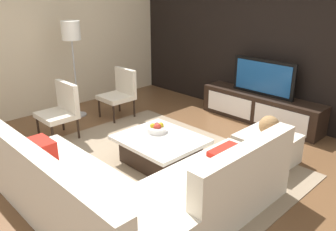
{
  "coord_description": "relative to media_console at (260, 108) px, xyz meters",
  "views": [
    {
      "loc": [
        2.92,
        -2.71,
        2.25
      ],
      "look_at": [
        -0.26,
        0.39,
        0.57
      ],
      "focal_mm": 36.66,
      "sensor_mm": 36.0,
      "label": 1
    }
  ],
  "objects": [
    {
      "name": "floor_lamp",
      "position": [
        -2.52,
        -2.12,
        1.19
      ],
      "size": [
        0.32,
        0.32,
        1.71
      ],
      "color": "#A5A5AA",
      "rests_on": "ground"
    },
    {
      "name": "decorative_ball",
      "position": [
        0.87,
        -1.24,
        0.29
      ],
      "size": [
        0.27,
        0.27,
        0.27
      ],
      "primitive_type": "sphere",
      "color": "#997247",
      "rests_on": "ottoman"
    },
    {
      "name": "ottoman",
      "position": [
        0.87,
        -1.24,
        -0.05
      ],
      "size": [
        0.7,
        0.7,
        0.4
      ],
      "primitive_type": "cube",
      "color": "beige",
      "rests_on": "ground"
    },
    {
      "name": "accent_chair_near",
      "position": [
        -1.83,
        -2.79,
        0.24
      ],
      "size": [
        0.57,
        0.5,
        0.87
      ],
      "rotation": [
        0.0,
        0.0,
        0.17
      ],
      "color": "black",
      "rests_on": "ground"
    },
    {
      "name": "accent_chair_far",
      "position": [
        -1.94,
        -1.57,
        0.24
      ],
      "size": [
        0.53,
        0.53,
        0.87
      ],
      "rotation": [
        0.0,
        0.0,
        -0.08
      ],
      "color": "black",
      "rests_on": "ground"
    },
    {
      "name": "area_rug",
      "position": [
        -0.1,
        -2.4,
        -0.24
      ],
      "size": [
        3.44,
        2.74,
        0.01
      ],
      "primitive_type": "cube",
      "color": "gray",
      "rests_on": "ground"
    },
    {
      "name": "side_wall_left",
      "position": [
        -3.2,
        -2.2,
        1.15
      ],
      "size": [
        0.12,
        5.2,
        2.8
      ],
      "primitive_type": "cube",
      "color": "beige",
      "rests_on": "ground"
    },
    {
      "name": "feature_wall_back",
      "position": [
        -0.0,
        0.3,
        1.15
      ],
      "size": [
        6.4,
        0.12,
        2.8
      ],
      "primitive_type": "cube",
      "color": "black",
      "rests_on": "ground"
    },
    {
      "name": "sectional_couch",
      "position": [
        0.53,
        -3.27,
        0.04
      ],
      "size": [
        2.49,
        2.38,
        0.84
      ],
      "color": "beige",
      "rests_on": "ground"
    },
    {
      "name": "media_console",
      "position": [
        0.0,
        0.0,
        0.0
      ],
      "size": [
        2.19,
        0.48,
        0.5
      ],
      "color": "black",
      "rests_on": "ground"
    },
    {
      "name": "ground_plane",
      "position": [
        -0.0,
        -2.4,
        -0.25
      ],
      "size": [
        14.0,
        14.0,
        0.0
      ],
      "primitive_type": "plane",
      "color": "brown"
    },
    {
      "name": "fruit_bowl",
      "position": [
        -0.28,
        -2.2,
        0.18
      ],
      "size": [
        0.28,
        0.28,
        0.13
      ],
      "color": "silver",
      "rests_on": "coffee_table"
    },
    {
      "name": "television",
      "position": [
        -0.0,
        0.0,
        0.56
      ],
      "size": [
        1.15,
        0.06,
        0.61
      ],
      "color": "black",
      "rests_on": "media_console"
    },
    {
      "name": "coffee_table",
      "position": [
        -0.1,
        -2.3,
        -0.05
      ],
      "size": [
        1.07,
        0.92,
        0.38
      ],
      "color": "black",
      "rests_on": "ground"
    }
  ]
}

